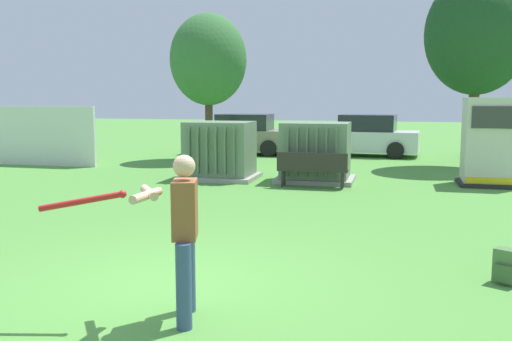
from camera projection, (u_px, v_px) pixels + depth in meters
name	position (u px, v px, depth m)	size (l,w,h in m)	color
ground_plane	(170.00, 285.00, 7.04)	(96.00, 96.00, 0.00)	#51933D
fence_panel	(31.00, 136.00, 19.24)	(4.80, 0.12, 2.00)	silver
transformer_west	(220.00, 151.00, 16.03)	(2.10, 1.70, 1.62)	#9E9B93
transformer_mid_west	(316.00, 153.00, 15.54)	(2.10, 1.70, 1.62)	#9E9B93
generator_enclosure	(492.00, 142.00, 14.82)	(1.60, 1.40, 2.30)	#262626
park_bench	(312.00, 167.00, 14.45)	(1.80, 0.41, 0.92)	#2D2823
batter	(180.00, 229.00, 5.83)	(1.60, 0.77, 1.74)	#384C75
backpack	(508.00, 267.00, 7.07)	(0.38, 0.36, 0.44)	#4C723F
tree_left	(208.00, 60.00, 20.43)	(2.77, 2.77, 5.29)	#4C3828
tree_center_left	(477.00, 34.00, 18.11)	(3.27, 3.27, 6.26)	brown
parked_car_leftmost	(242.00, 135.00, 23.00)	(4.22, 1.96, 1.62)	gray
parked_car_left_of_center	(365.00, 137.00, 22.31)	(4.32, 2.18, 1.62)	silver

